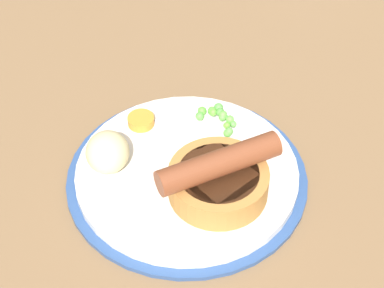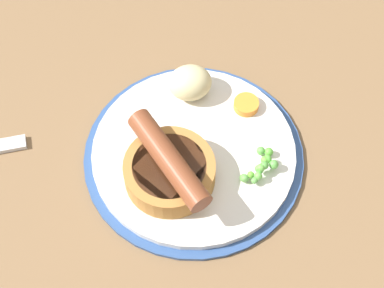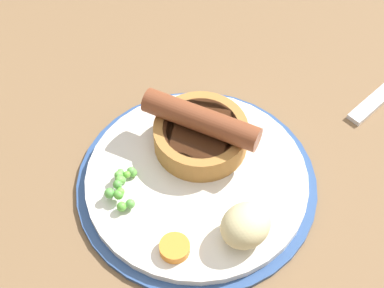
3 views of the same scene
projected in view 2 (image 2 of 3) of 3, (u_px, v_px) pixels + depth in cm
name	position (u px, v px, depth cm)	size (l,w,h in cm)	color
dining_table	(239.00, 188.00, 69.50)	(110.00, 80.00, 3.00)	brown
dinner_plate	(194.00, 155.00, 69.26)	(23.81, 23.81, 1.40)	#2D4C84
sausage_pudding	(169.00, 169.00, 65.13)	(9.45, 12.08, 5.23)	#AD7538
pea_pile	(261.00, 166.00, 66.51)	(5.00, 3.64, 1.79)	#62B43C
potato_chunk_0	(186.00, 84.00, 70.80)	(4.24, 4.85, 3.68)	beige
carrot_slice_0	(246.00, 105.00, 71.04)	(2.80, 2.80, 0.95)	orange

